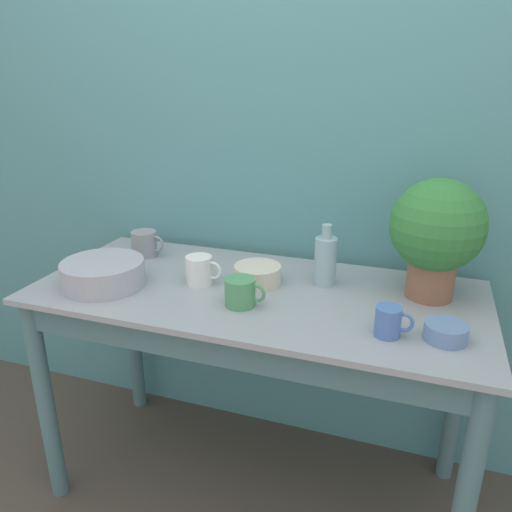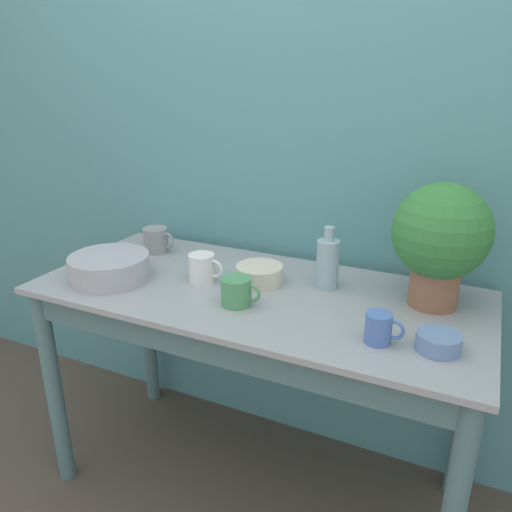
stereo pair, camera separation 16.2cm
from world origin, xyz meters
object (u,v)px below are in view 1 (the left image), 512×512
mug_green (241,292)px  bowl_small_blue (446,332)px  mug_white (200,270)px  mug_grey (145,244)px  bottle_tall (325,260)px  bowl_small_cream (258,274)px  potted_plant (437,231)px  bowl_wash_large (103,273)px  mug_blue (389,322)px

mug_green → bowl_small_blue: mug_green is taller
mug_white → mug_grey: bearing=151.0°
bottle_tall → mug_grey: 0.73m
mug_grey → bowl_small_cream: size_ratio=0.84×
mug_green → potted_plant: bearing=25.3°
bowl_small_blue → bowl_wash_large: bearing=179.5°
potted_plant → mug_grey: bearing=178.2°
bowl_small_cream → bowl_small_blue: bearing=-18.4°
mug_blue → bowl_small_cream: bearing=153.6°
bowl_small_blue → mug_grey: bearing=164.4°
bottle_tall → mug_green: bearing=-130.4°
mug_blue → mug_grey: bearing=160.7°
bottle_tall → mug_blue: bearing=-50.9°
potted_plant → mug_green: potted_plant is taller
bowl_small_cream → mug_green: bearing=-87.7°
mug_green → bowl_small_blue: (0.60, -0.02, -0.02)m
potted_plant → mug_blue: (-0.10, -0.30, -0.18)m
bottle_tall → potted_plant: bearing=1.9°
bowl_wash_large → bowl_small_blue: size_ratio=2.38×
bowl_wash_large → mug_white: size_ratio=2.16×
mug_blue → mug_white: (-0.64, 0.16, 0.01)m
bowl_small_blue → bowl_small_cream: bearing=161.6°
bottle_tall → mug_green: 0.33m
bottle_tall → mug_blue: size_ratio=2.01×
bowl_wash_large → bowl_small_cream: 0.52m
potted_plant → mug_white: 0.78m
bottle_tall → mug_grey: bearing=176.5°
bowl_wash_large → mug_grey: bearing=93.8°
bowl_small_blue → mug_green: bearing=178.3°
mug_grey → bowl_small_blue: 1.15m
bottle_tall → bowl_wash_large: bearing=-160.0°
bowl_wash_large → bowl_small_blue: 1.09m
bowl_wash_large → bowl_small_blue: bowl_wash_large is taller
mug_white → bowl_small_blue: (0.79, -0.13, -0.02)m
mug_blue → mug_white: bearing=166.1°
bowl_wash_large → mug_green: 0.49m
mug_green → mug_white: bearing=149.1°
bottle_tall → bowl_small_blue: size_ratio=1.83×
mug_white → mug_green: bearing=-30.9°
mug_blue → bowl_small_blue: bearing=9.9°
potted_plant → bowl_small_blue: (0.05, -0.28, -0.20)m
bowl_wash_large → mug_grey: size_ratio=2.03×
bowl_small_blue → bowl_small_cream: (-0.61, 0.20, 0.01)m
bottle_tall → bowl_small_cream: bottle_tall is taller
potted_plant → mug_blue: size_ratio=3.66×
potted_plant → mug_white: bearing=-169.0°
mug_green → mug_grey: bearing=150.3°
bowl_wash_large → mug_white: (0.30, 0.12, 0.01)m
mug_blue → bottle_tall: bearing=129.1°
bottle_tall → bowl_small_cream: 0.24m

